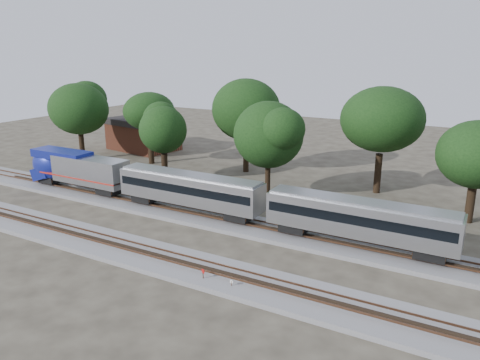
# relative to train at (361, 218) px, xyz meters

# --- Properties ---
(ground) EXTENTS (160.00, 160.00, 0.00)m
(ground) POSITION_rel_train_xyz_m (-12.82, -6.00, -3.05)
(ground) COLOR #383328
(ground) RESTS_ON ground
(track_far) EXTENTS (160.00, 5.00, 0.73)m
(track_far) POSITION_rel_train_xyz_m (-12.82, 0.00, -2.84)
(track_far) COLOR slate
(track_far) RESTS_ON ground
(track_near) EXTENTS (160.00, 5.00, 0.73)m
(track_near) POSITION_rel_train_xyz_m (-12.82, -10.00, -2.84)
(track_near) COLOR slate
(track_near) RESTS_ON ground
(train) EXTENTS (84.84, 2.92, 4.30)m
(train) POSITION_rel_train_xyz_m (0.00, 0.00, 0.00)
(train) COLOR #AAACB1
(train) RESTS_ON ground
(switch_stand_red) EXTENTS (0.35, 0.18, 1.16)m
(switch_stand_red) POSITION_rel_train_xyz_m (-8.53, -11.40, -2.31)
(switch_stand_red) COLOR #512D19
(switch_stand_red) RESTS_ON ground
(switch_stand_white) EXTENTS (0.27, 0.05, 0.86)m
(switch_stand_white) POSITION_rel_train_xyz_m (-6.13, -11.33, -2.50)
(switch_stand_white) COLOR #512D19
(switch_stand_white) RESTS_ON ground
(switch_lever) EXTENTS (0.55, 0.39, 0.30)m
(switch_lever) POSITION_rel_train_xyz_m (-8.21, -11.42, -2.90)
(switch_lever) COLOR #512D19
(switch_lever) RESTS_ON ground
(brick_building) EXTENTS (12.25, 9.51, 5.38)m
(brick_building) POSITION_rel_train_xyz_m (-43.98, 23.39, -0.34)
(brick_building) COLOR brown
(brick_building) RESTS_ON ground
(tree_0) EXTENTS (8.06, 8.06, 11.36)m
(tree_0) POSITION_rel_train_xyz_m (-47.31, 12.78, 4.86)
(tree_0) COLOR black
(tree_0) RESTS_ON ground
(tree_1) EXTENTS (8.06, 8.06, 11.36)m
(tree_1) POSITION_rel_train_xyz_m (-36.23, 16.08, 4.86)
(tree_1) COLOR black
(tree_1) RESTS_ON ground
(tree_2) EXTENTS (6.93, 6.93, 9.77)m
(tree_2) POSITION_rel_train_xyz_m (-28.40, 9.37, 3.74)
(tree_2) COLOR black
(tree_2) RESTS_ON ground
(tree_3) EXTENTS (8.89, 8.89, 12.53)m
(tree_3) POSITION_rel_train_xyz_m (-21.41, 18.83, 5.68)
(tree_3) COLOR black
(tree_3) RESTS_ON ground
(tree_4) EXTENTS (7.52, 7.52, 10.60)m
(tree_4) POSITION_rel_train_xyz_m (-13.64, 9.91, 4.33)
(tree_4) COLOR black
(tree_4) RESTS_ON ground
(tree_5) EXTENTS (9.08, 9.08, 12.80)m
(tree_5) POSITION_rel_train_xyz_m (-2.81, 17.84, 5.87)
(tree_5) COLOR black
(tree_5) RESTS_ON ground
(tree_6) EXTENTS (7.12, 7.12, 10.04)m
(tree_6) POSITION_rel_train_xyz_m (7.69, 12.31, 3.94)
(tree_6) COLOR black
(tree_6) RESTS_ON ground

